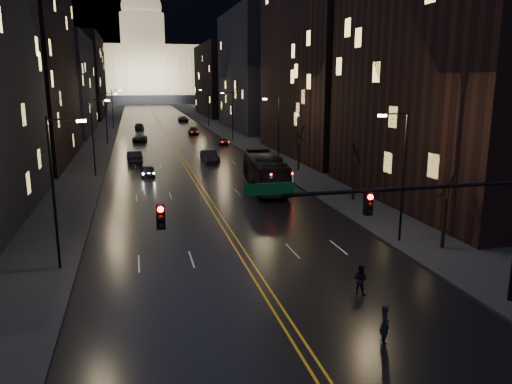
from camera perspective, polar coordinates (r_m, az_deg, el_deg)
ground at (r=23.23m, az=3.94°, el=-15.40°), size 900.00×900.00×0.00m
road at (r=150.05m, az=-11.31°, el=8.22°), size 20.00×320.00×0.02m
sidewalk_left at (r=150.10m, az=-16.70°, el=7.96°), size 8.00×320.00×0.16m
sidewalk_right at (r=151.28m, az=-5.95°, el=8.45°), size 8.00×320.00×0.16m
center_line at (r=150.05m, az=-11.31°, el=8.22°), size 0.62×320.00×0.01m
building_left_mid at (r=75.03m, az=-25.70°, el=13.78°), size 12.00×30.00×28.00m
building_left_far at (r=112.48m, az=-21.58°, el=11.30°), size 12.00×34.00×20.00m
building_left_dist at (r=160.19m, az=-19.36°, el=12.32°), size 12.00×40.00×24.00m
building_right_near at (r=48.05m, az=21.60°, el=13.07°), size 12.00×26.00×24.00m
building_right_tall at (r=75.13m, az=8.20°, el=18.69°), size 12.00×30.00×38.00m
building_right_mid at (r=114.83m, az=0.13°, el=13.67°), size 12.00×34.00×26.00m
building_right_dist at (r=161.84m, az=-4.02°, el=12.63°), size 12.00×40.00×22.00m
mountain_ridge at (r=405.81m, az=-7.42°, el=20.18°), size 520.00×60.00×130.00m
capitol at (r=269.66m, az=-12.66°, el=13.65°), size 90.00×50.00×58.50m
traffic_signal at (r=23.75m, az=17.87°, el=-2.14°), size 17.29×0.45×7.00m
streetlamp_right_near at (r=34.62m, az=16.27°, el=2.44°), size 2.13×0.25×9.00m
streetlamp_left_near at (r=30.42m, az=-21.86°, el=0.68°), size 2.13×0.25×9.00m
streetlamp_right_mid at (r=62.21m, az=2.43°, el=7.24°), size 2.13×0.25×9.00m
streetlamp_left_mid at (r=59.97m, az=-17.99°, el=6.44°), size 2.13×0.25×9.00m
streetlamp_right_far at (r=91.33m, az=-2.83°, el=8.95°), size 2.13×0.25×9.00m
streetlamp_left_far at (r=89.82m, az=-16.66°, el=8.39°), size 2.13×0.25×9.00m
streetlamp_right_dist at (r=120.88m, az=-5.56°, el=9.80°), size 2.13×0.25×9.00m
streetlamp_left_dist at (r=119.74m, az=-15.99°, el=9.36°), size 2.13×0.25×9.00m
tree_right_near at (r=34.22m, az=21.04°, el=1.03°), size 2.40×2.40×6.65m
tree_right_mid at (r=46.23m, az=11.24°, el=4.45°), size 2.40×2.40×6.65m
tree_right_far at (r=61.01m, az=4.93°, el=6.58°), size 2.40×2.40×6.65m
bus at (r=51.22m, az=1.04°, el=2.34°), size 4.10×12.86×3.52m
oncoming_car_a at (r=59.37m, az=-12.24°, el=2.41°), size 1.63×3.95×1.34m
oncoming_car_b at (r=69.53m, az=-13.72°, el=3.93°), size 2.16×5.17×1.66m
oncoming_car_c at (r=93.85m, az=-13.13°, el=6.05°), size 2.84×5.27×1.41m
oncoming_car_d at (r=117.47m, az=-13.20°, el=7.32°), size 2.16×5.05×1.45m
receding_car_a at (r=68.12m, az=-5.34°, el=4.07°), size 2.13×5.18×1.67m
receding_car_b at (r=86.86m, az=-3.74°, el=5.83°), size 2.02×4.08×1.34m
receding_car_c at (r=103.91m, az=-7.17°, el=6.91°), size 2.28×5.14×1.47m
receding_car_d at (r=138.06m, az=-8.32°, el=8.27°), size 2.51×5.34×1.48m
pedestrian_a at (r=22.49m, az=14.52°, el=-14.42°), size 0.48×0.66×1.67m
pedestrian_b at (r=26.86m, az=11.83°, el=-9.75°), size 0.82×0.88×1.60m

